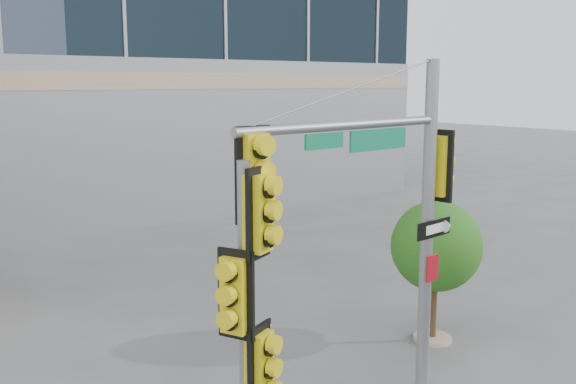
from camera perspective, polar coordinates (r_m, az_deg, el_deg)
main_signal_pole at (r=9.48m, az=8.95°, el=-0.96°), size 4.27×0.78×5.49m
secondary_signal_pole at (r=7.63m, az=-3.41°, el=-10.47°), size 0.81×0.58×4.27m
street_tree at (r=13.06m, az=13.08°, el=-5.00°), size 1.83×1.79×2.86m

